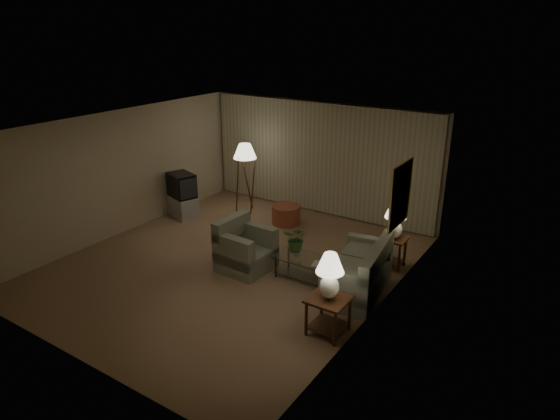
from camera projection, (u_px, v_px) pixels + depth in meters
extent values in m
plane|color=#9D7F56|center=(232.00, 263.00, 9.74)|extent=(7.00, 7.00, 0.00)
cube|color=beige|center=(321.00, 158.00, 11.99)|extent=(6.00, 0.04, 2.70)
cube|color=beige|center=(121.00, 173.00, 10.80)|extent=(0.04, 7.00, 2.70)
cube|color=beige|center=(381.00, 234.00, 7.72)|extent=(0.04, 7.00, 2.70)
cube|color=white|center=(227.00, 126.00, 8.78)|extent=(6.00, 7.00, 0.04)
cube|color=tan|center=(319.00, 158.00, 11.93)|extent=(5.85, 0.12, 2.65)
cube|color=#B88F40|center=(400.00, 195.00, 8.22)|extent=(0.03, 0.90, 1.10)
cube|color=maroon|center=(399.00, 195.00, 8.23)|extent=(0.02, 0.80, 1.00)
cube|color=gray|center=(357.00, 282.00, 8.65)|extent=(1.87, 1.27, 0.38)
cube|color=gray|center=(246.00, 259.00, 9.46)|extent=(0.99, 0.95, 0.41)
cube|color=#3C1C10|center=(329.00, 299.00, 7.38)|extent=(0.58, 0.58, 0.04)
cube|color=#3C1C10|center=(328.00, 325.00, 7.55)|extent=(0.49, 0.49, 0.02)
cylinder|color=#3C1C10|center=(306.00, 319.00, 7.43)|extent=(0.05, 0.05, 0.56)
cylinder|color=#3C1C10|center=(322.00, 305.00, 7.80)|extent=(0.05, 0.05, 0.56)
cylinder|color=#3C1C10|center=(335.00, 329.00, 7.18)|extent=(0.05, 0.05, 0.56)
cylinder|color=#3C1C10|center=(350.00, 314.00, 7.56)|extent=(0.05, 0.05, 0.56)
cube|color=#3C1C10|center=(394.00, 239.00, 9.42)|extent=(0.48, 0.41, 0.04)
cube|color=#3C1C10|center=(392.00, 261.00, 9.58)|extent=(0.41, 0.35, 0.02)
cylinder|color=#3C1C10|center=(380.00, 254.00, 9.50)|extent=(0.05, 0.05, 0.56)
cylinder|color=#3C1C10|center=(386.00, 248.00, 9.74)|extent=(0.05, 0.05, 0.56)
cylinder|color=#3C1C10|center=(399.00, 259.00, 9.30)|extent=(0.05, 0.05, 0.56)
cylinder|color=#3C1C10|center=(405.00, 253.00, 9.54)|extent=(0.05, 0.05, 0.56)
ellipsoid|color=white|center=(329.00, 287.00, 7.31)|extent=(0.29, 0.29, 0.37)
cylinder|color=white|center=(330.00, 273.00, 7.23)|extent=(0.03, 0.03, 0.08)
cone|color=#EFE6CC|center=(330.00, 263.00, 7.17)|extent=(0.42, 0.42, 0.29)
ellipsoid|color=white|center=(394.00, 229.00, 9.35)|extent=(0.28, 0.28, 0.35)
cylinder|color=white|center=(395.00, 218.00, 9.27)|extent=(0.03, 0.03, 0.08)
cone|color=#EFE6CC|center=(396.00, 210.00, 9.21)|extent=(0.40, 0.40, 0.28)
cube|color=silver|center=(304.00, 259.00, 9.02)|extent=(1.06, 0.58, 0.02)
cube|color=silver|center=(303.00, 274.00, 9.13)|extent=(0.99, 0.50, 0.01)
cylinder|color=#3F2A19|center=(276.00, 267.00, 9.16)|extent=(0.04, 0.04, 0.40)
cylinder|color=#3F2A19|center=(289.00, 258.00, 9.51)|extent=(0.04, 0.04, 0.40)
cylinder|color=#3F2A19|center=(320.00, 280.00, 8.69)|extent=(0.04, 0.04, 0.40)
cylinder|color=#3F2A19|center=(331.00, 271.00, 9.03)|extent=(0.04, 0.04, 0.40)
cube|color=#A6A6A9|center=(183.00, 206.00, 12.00)|extent=(1.05, 0.94, 0.50)
cube|color=black|center=(182.00, 185.00, 11.81)|extent=(0.95, 0.88, 0.57)
cylinder|color=#3C1C10|center=(245.00, 159.00, 11.92)|extent=(0.04, 0.04, 0.25)
cone|color=#EFE6CC|center=(245.00, 151.00, 11.85)|extent=(0.55, 0.55, 0.35)
cylinder|color=#A65238|center=(286.00, 215.00, 11.57)|extent=(0.78, 0.78, 0.44)
imported|color=silver|center=(297.00, 253.00, 9.07)|extent=(0.17, 0.17, 0.14)
imported|color=#416C30|center=(297.00, 237.00, 8.96)|extent=(0.50, 0.45, 0.49)
imported|color=olive|center=(313.00, 263.00, 8.81)|extent=(0.22, 0.27, 0.02)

